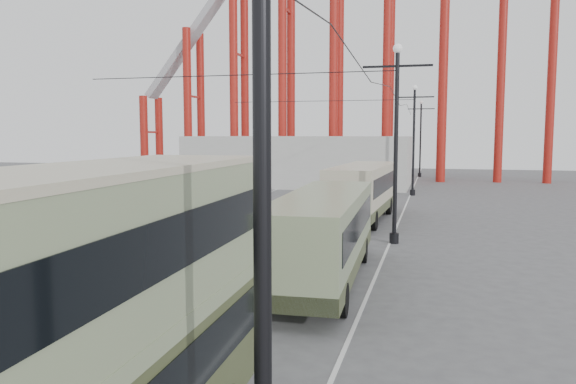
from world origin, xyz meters
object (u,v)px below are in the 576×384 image
(single_decker_cream, at_px, (363,189))
(double_decker_bus, at_px, (85,329))
(pedestrian, at_px, (322,240))
(single_decker_green, at_px, (323,233))

(single_decker_cream, bearing_deg, double_decker_bus, -87.78)
(single_decker_cream, relative_size, pedestrian, 5.56)
(double_decker_bus, bearing_deg, pedestrian, 88.13)
(single_decker_cream, distance_m, pedestrian, 11.97)
(pedestrian, bearing_deg, single_decker_green, 72.65)
(double_decker_bus, relative_size, single_decker_cream, 0.82)
(pedestrian, bearing_deg, single_decker_cream, -120.30)
(single_decker_green, height_order, pedestrian, single_decker_green)
(double_decker_bus, height_order, pedestrian, double_decker_bus)
(pedestrian, bearing_deg, double_decker_bus, 60.28)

